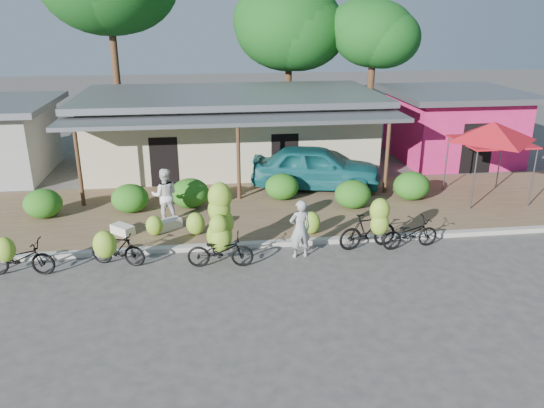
# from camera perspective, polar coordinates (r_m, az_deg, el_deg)

# --- Properties ---
(ground) EXTENTS (100.00, 100.00, 0.00)m
(ground) POSITION_cam_1_polar(r_m,az_deg,el_deg) (14.23, -1.70, -7.98)
(ground) COLOR #44423F
(ground) RESTS_ON ground
(sidewalk) EXTENTS (60.00, 6.00, 0.12)m
(sidewalk) POSITION_cam_1_polar(r_m,az_deg,el_deg) (18.76, -3.28, -0.70)
(sidewalk) COLOR olive
(sidewalk) RESTS_ON ground
(curb) EXTENTS (60.00, 0.25, 0.15)m
(curb) POSITION_cam_1_polar(r_m,az_deg,el_deg) (15.99, -2.45, -4.41)
(curb) COLOR #A8A399
(curb) RESTS_ON ground
(shop_main) EXTENTS (13.00, 8.50, 3.35)m
(shop_main) POSITION_cam_1_polar(r_m,az_deg,el_deg) (23.99, -4.46, 8.01)
(shop_main) COLOR #B9AF8C
(shop_main) RESTS_ON ground
(shop_pink) EXTENTS (6.00, 6.00, 3.25)m
(shop_pink) POSITION_cam_1_polar(r_m,az_deg,el_deg) (26.74, 18.86, 8.13)
(shop_pink) COLOR #D52066
(shop_pink) RESTS_ON ground
(tree_center_right) EXTENTS (5.80, 5.73, 8.24)m
(tree_center_right) POSITION_cam_1_polar(r_m,az_deg,el_deg) (29.48, 1.42, 18.75)
(tree_center_right) COLOR brown
(tree_center_right) RESTS_ON ground
(tree_near_right) EXTENTS (4.34, 4.15, 7.35)m
(tree_near_right) POSITION_cam_1_polar(r_m,az_deg,el_deg) (28.45, 10.46, 17.77)
(tree_near_right) COLOR brown
(tree_near_right) RESTS_ON ground
(hedge_0) EXTENTS (1.26, 1.14, 0.99)m
(hedge_0) POSITION_cam_1_polar(r_m,az_deg,el_deg) (19.36, -23.42, 0.04)
(hedge_0) COLOR #195C15
(hedge_0) RESTS_ON sidewalk
(hedge_1) EXTENTS (1.27, 1.14, 0.99)m
(hedge_1) POSITION_cam_1_polar(r_m,az_deg,el_deg) (18.91, -15.02, 0.59)
(hedge_1) COLOR #195C15
(hedge_1) RESTS_ON sidewalk
(hedge_2) EXTENTS (1.35, 1.22, 1.05)m
(hedge_2) POSITION_cam_1_polar(r_m,az_deg,el_deg) (18.90, -8.81, 1.15)
(hedge_2) COLOR #195C15
(hedge_2) RESTS_ON sidewalk
(hedge_3) EXTENTS (1.24, 1.12, 0.97)m
(hedge_3) POSITION_cam_1_polar(r_m,az_deg,el_deg) (19.53, 1.08, 1.88)
(hedge_3) COLOR #195C15
(hedge_3) RESTS_ON sidewalk
(hedge_4) EXTENTS (1.28, 1.15, 1.00)m
(hedge_4) POSITION_cam_1_polar(r_m,az_deg,el_deg) (18.87, 8.68, 1.04)
(hedge_4) COLOR #195C15
(hedge_4) RESTS_ON sidewalk
(hedge_5) EXTENTS (1.34, 1.21, 1.05)m
(hedge_5) POSITION_cam_1_polar(r_m,az_deg,el_deg) (20.16, 14.78, 1.90)
(hedge_5) COLOR #195C15
(hedge_5) RESTS_ON sidewalk
(red_canopy) EXTENTS (3.50, 3.50, 2.86)m
(red_canopy) POSITION_cam_1_polar(r_m,az_deg,el_deg) (20.79, 22.68, 7.18)
(red_canopy) COLOR #59595E
(red_canopy) RESTS_ON sidewalk
(bike_far_left) EXTENTS (1.94, 1.30, 1.37)m
(bike_far_left) POSITION_cam_1_polar(r_m,az_deg,el_deg) (15.63, -25.68, -5.16)
(bike_far_left) COLOR black
(bike_far_left) RESTS_ON ground
(bike_left) EXTENTS (1.65, 1.34, 1.29)m
(bike_left) POSITION_cam_1_polar(r_m,az_deg,el_deg) (15.15, -16.60, -4.56)
(bike_left) COLOR black
(bike_left) RESTS_ON ground
(bike_center) EXTENTS (1.88, 1.27, 2.28)m
(bike_center) POSITION_cam_1_polar(r_m,az_deg,el_deg) (14.80, -5.59, -3.14)
(bike_center) COLOR black
(bike_center) RESTS_ON ground
(bike_right) EXTENTS (1.91, 1.29, 1.77)m
(bike_right) POSITION_cam_1_polar(r_m,az_deg,el_deg) (15.80, 10.57, -2.48)
(bike_right) COLOR black
(bike_right) RESTS_ON ground
(bike_far_right) EXTENTS (1.85, 0.85, 0.93)m
(bike_far_right) POSITION_cam_1_polar(r_m,az_deg,el_deg) (16.31, 14.64, -3.06)
(bike_far_right) COLOR black
(bike_far_right) RESTS_ON ground
(loose_banana_a) EXTENTS (0.52, 0.44, 0.65)m
(loose_banana_a) POSITION_cam_1_polar(r_m,az_deg,el_deg) (16.80, -12.55, -2.28)
(loose_banana_a) COLOR #8ECC33
(loose_banana_a) RESTS_ON sidewalk
(loose_banana_b) EXTENTS (0.58, 0.49, 0.73)m
(loose_banana_b) POSITION_cam_1_polar(r_m,az_deg,el_deg) (16.62, -8.22, -2.10)
(loose_banana_b) COLOR #8ECC33
(loose_banana_b) RESTS_ON sidewalk
(loose_banana_c) EXTENTS (0.58, 0.49, 0.73)m
(loose_banana_c) POSITION_cam_1_polar(r_m,az_deg,el_deg) (16.55, 4.23, -2.03)
(loose_banana_c) COLOR #8ECC33
(loose_banana_c) RESTS_ON sidewalk
(sack_near) EXTENTS (0.93, 0.81, 0.30)m
(sack_near) POSITION_cam_1_polar(r_m,az_deg,el_deg) (17.27, -11.14, -2.18)
(sack_near) COLOR beige
(sack_near) RESTS_ON sidewalk
(sack_far) EXTENTS (0.81, 0.79, 0.28)m
(sack_far) POSITION_cam_1_polar(r_m,az_deg,el_deg) (17.23, -15.77, -2.65)
(sack_far) COLOR beige
(sack_far) RESTS_ON sidewalk
(vendor) EXTENTS (0.69, 0.51, 1.73)m
(vendor) POSITION_cam_1_polar(r_m,az_deg,el_deg) (15.08, 3.03, -2.69)
(vendor) COLOR #949494
(vendor) RESTS_ON ground
(bystander) EXTENTS (0.88, 0.69, 1.80)m
(bystander) POSITION_cam_1_polar(r_m,az_deg,el_deg) (17.69, -11.45, 0.94)
(bystander) COLOR white
(bystander) RESTS_ON sidewalk
(teal_van) EXTENTS (5.31, 3.01, 1.70)m
(teal_van) POSITION_cam_1_polar(r_m,az_deg,el_deg) (20.78, 4.76, 3.98)
(teal_van) COLOR #166067
(teal_van) RESTS_ON sidewalk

